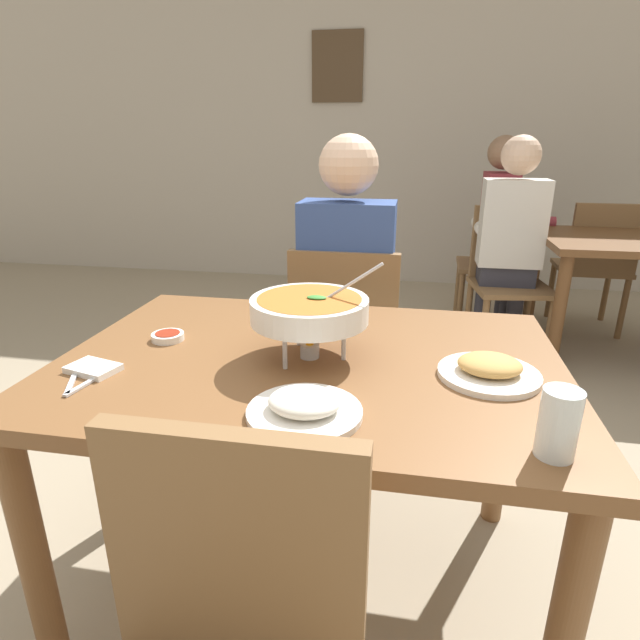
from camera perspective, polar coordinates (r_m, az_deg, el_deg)
name	(u,v)px	position (r m, az deg, el deg)	size (l,w,h in m)	color
ground_plane	(311,580)	(1.79, -0.96, -26.89)	(16.00, 16.00, 0.00)	gray
cafe_rear_partition	(392,112)	(4.86, 7.96, 21.90)	(10.00, 0.10, 3.00)	#BCB2A3
picture_frame_hung	(337,67)	(4.88, 1.95, 26.30)	(0.44, 0.03, 0.56)	#4C3823
dining_table_main	(310,394)	(1.39, -1.12, -8.17)	(1.29, 0.91, 0.76)	brown
chair_diner_main	(346,340)	(2.11, 2.87, -2.23)	(0.44, 0.44, 0.90)	brown
diner_main	(348,282)	(2.07, 3.10, 4.19)	(0.40, 0.45, 1.31)	#2D2D38
curry_bowl	(309,310)	(1.29, -1.23, 1.08)	(0.33, 0.30, 0.26)	silver
rice_plate	(304,407)	(1.07, -1.74, -9.63)	(0.24, 0.24, 0.06)	white
appetizer_plate	(489,369)	(1.29, 18.28, -5.24)	(0.24, 0.24, 0.06)	white
sauce_dish	(168,336)	(1.51, -16.54, -1.74)	(0.09, 0.09, 0.02)	white
napkin_folded	(93,368)	(1.38, -23.87, -4.94)	(0.12, 0.08, 0.02)	white
fork_utensil	(73,378)	(1.35, -25.70, -5.84)	(0.01, 0.17, 0.01)	silver
spoon_utensil	(93,380)	(1.32, -23.93, -6.10)	(0.01, 0.17, 0.01)	silver
drink_glass	(558,427)	(1.02, 24.92, -10.72)	(0.07, 0.07, 0.13)	silver
dining_table_far	(631,261)	(3.47, 31.26, 5.58)	(1.00, 0.80, 0.76)	brown
chair_bg_middle	(507,272)	(3.40, 20.10, 5.07)	(0.50, 0.50, 0.90)	brown
chair_bg_right	(505,256)	(3.84, 19.82, 6.70)	(0.45, 0.45, 0.90)	brown
chair_bg_corner	(596,261)	(3.95, 28.33, 5.83)	(0.45, 0.45, 0.90)	brown
patron_bg_middle	(510,235)	(3.30, 20.33, 8.88)	(0.40, 0.45, 1.31)	#2D2D38
patron_bg_right	(502,221)	(3.82, 19.60, 10.27)	(0.45, 0.40, 1.31)	#2D2D38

